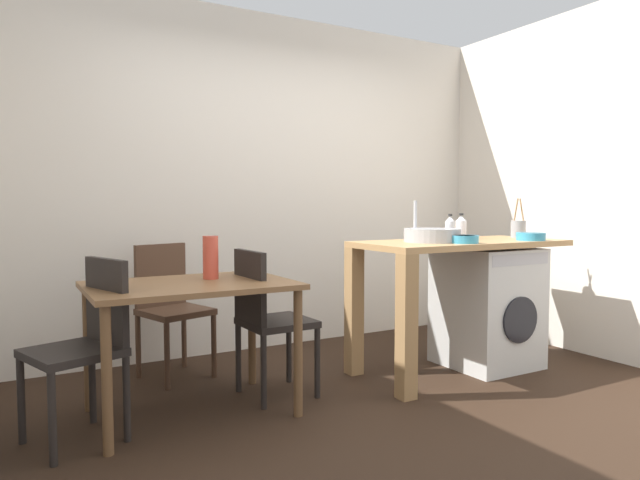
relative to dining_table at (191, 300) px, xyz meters
name	(u,v)px	position (x,y,z in m)	size (l,w,h in m)	color
ground_plane	(387,413)	(0.96, -0.54, -0.64)	(5.46, 5.46, 0.00)	black
wall_back	(261,183)	(0.96, 1.21, 0.71)	(4.60, 0.10, 2.70)	silver
wall_counter_side	(626,180)	(3.11, -0.54, 0.71)	(0.10, 3.80, 2.70)	silver
dining_table	(191,300)	(0.00, 0.00, 0.00)	(1.10, 0.76, 0.74)	brown
chair_person_seat	(87,338)	(-0.55, -0.08, -0.14)	(0.51, 0.51, 0.90)	black
chair_opposite	(266,314)	(0.48, 0.05, -0.14)	(0.42, 0.42, 0.90)	black
chair_spare_by_wall	(169,302)	(0.08, 0.77, -0.14)	(0.50, 0.50, 0.90)	#4C3323
kitchen_counter	(437,265)	(1.69, -0.11, 0.12)	(1.50, 0.68, 0.92)	tan
washing_machine	(487,307)	(2.16, -0.11, -0.21)	(0.60, 0.61, 0.86)	silver
sink_basin	(432,235)	(1.63, -0.11, 0.32)	(0.38, 0.38, 0.09)	#9EA0A5
tap	(415,221)	(1.63, 0.07, 0.42)	(0.02, 0.02, 0.28)	#B2B2B7
bottle_tall_green	(450,228)	(1.89, 0.00, 0.36)	(0.07, 0.07, 0.18)	silver
bottle_squat_brown	(461,227)	(2.03, 0.03, 0.36)	(0.08, 0.08, 0.19)	silver
mixing_bowl	(464,239)	(1.73, -0.31, 0.31)	(0.19, 0.19, 0.05)	teal
utensil_crock	(518,229)	(2.53, -0.06, 0.35)	(0.11, 0.11, 0.30)	gray
colander	(531,236)	(2.35, -0.33, 0.31)	(0.20, 0.20, 0.06)	teal
vase	(211,257)	(0.15, 0.10, 0.22)	(0.09, 0.09, 0.25)	#D84C38
scissors	(466,241)	(1.85, -0.21, 0.28)	(0.15, 0.06, 0.01)	#B2B2B7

